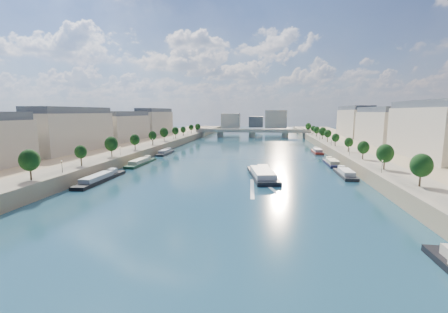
% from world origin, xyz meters
% --- Properties ---
extents(ground, '(700.00, 700.00, 0.00)m').
position_xyz_m(ground, '(0.00, 100.00, 0.00)').
color(ground, '#0E303D').
rests_on(ground, ground).
extents(quay_left, '(44.00, 520.00, 5.00)m').
position_xyz_m(quay_left, '(-72.00, 100.00, 2.50)').
color(quay_left, '#9E8460').
rests_on(quay_left, ground).
extents(quay_right, '(44.00, 520.00, 5.00)m').
position_xyz_m(quay_right, '(72.00, 100.00, 2.50)').
color(quay_right, '#9E8460').
rests_on(quay_right, ground).
extents(pave_left, '(14.00, 520.00, 0.10)m').
position_xyz_m(pave_left, '(-57.00, 100.00, 5.05)').
color(pave_left, gray).
rests_on(pave_left, quay_left).
extents(pave_right, '(14.00, 520.00, 0.10)m').
position_xyz_m(pave_right, '(57.00, 100.00, 5.05)').
color(pave_right, gray).
rests_on(pave_right, quay_right).
extents(trees_left, '(4.80, 268.80, 8.26)m').
position_xyz_m(trees_left, '(-55.00, 102.00, 10.48)').
color(trees_left, '#382B1E').
rests_on(trees_left, ground).
extents(trees_right, '(4.80, 268.80, 8.26)m').
position_xyz_m(trees_right, '(55.00, 110.00, 10.48)').
color(trees_right, '#382B1E').
rests_on(trees_right, ground).
extents(lamps_left, '(0.36, 200.36, 4.28)m').
position_xyz_m(lamps_left, '(-52.50, 90.00, 7.78)').
color(lamps_left, black).
rests_on(lamps_left, ground).
extents(lamps_right, '(0.36, 200.36, 4.28)m').
position_xyz_m(lamps_right, '(52.50, 105.00, 7.78)').
color(lamps_right, black).
rests_on(lamps_right, ground).
extents(buildings_left, '(16.00, 226.00, 23.20)m').
position_xyz_m(buildings_left, '(-85.00, 112.00, 16.45)').
color(buildings_left, beige).
rests_on(buildings_left, ground).
extents(buildings_right, '(16.00, 226.00, 23.20)m').
position_xyz_m(buildings_right, '(85.00, 112.00, 16.45)').
color(buildings_right, beige).
rests_on(buildings_right, ground).
extents(skyline, '(79.00, 42.00, 22.00)m').
position_xyz_m(skyline, '(3.19, 319.52, 14.66)').
color(skyline, beige).
rests_on(skyline, ground).
extents(bridge, '(112.00, 12.00, 8.15)m').
position_xyz_m(bridge, '(0.00, 238.40, 5.08)').
color(bridge, '#C1B79E').
rests_on(bridge, ground).
extents(tour_barge, '(13.79, 31.08, 4.08)m').
position_xyz_m(tour_barge, '(13.26, 55.05, 1.18)').
color(tour_barge, black).
rests_on(tour_barge, ground).
extents(wake, '(12.16, 26.03, 0.04)m').
position_xyz_m(wake, '(13.26, 38.51, 0.02)').
color(wake, silver).
rests_on(wake, ground).
extents(moored_barges_left, '(5.00, 155.01, 3.60)m').
position_xyz_m(moored_barges_left, '(-45.50, 50.83, 0.84)').
color(moored_barges_left, '#171B32').
rests_on(moored_barges_left, ground).
extents(moored_barges_right, '(5.00, 166.15, 3.60)m').
position_xyz_m(moored_barges_right, '(45.50, 63.37, 0.84)').
color(moored_barges_right, black).
rests_on(moored_barges_right, ground).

